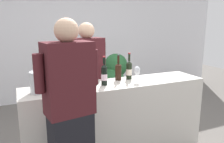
# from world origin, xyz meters

# --- Properties ---
(wall_back) EXTENTS (8.00, 0.10, 2.80)m
(wall_back) POSITION_xyz_m (0.00, 2.60, 1.40)
(wall_back) COLOR white
(wall_back) RESTS_ON ground_plane
(counter) EXTENTS (2.29, 0.50, 0.98)m
(counter) POSITION_xyz_m (0.00, 0.00, 0.49)
(counter) COLOR beige
(counter) RESTS_ON ground_plane
(wine_bottle_0) EXTENTS (0.07, 0.07, 0.34)m
(wine_bottle_0) POSITION_xyz_m (-0.18, -0.02, 1.11)
(wine_bottle_0) COLOR black
(wine_bottle_0) RESTS_ON counter
(wine_bottle_1) EXTENTS (0.07, 0.07, 0.34)m
(wine_bottle_1) POSITION_xyz_m (-0.59, -0.05, 1.10)
(wine_bottle_1) COLOR black
(wine_bottle_1) RESTS_ON counter
(wine_bottle_2) EXTENTS (0.08, 0.08, 0.33)m
(wine_bottle_2) POSITION_xyz_m (0.07, 0.13, 1.10)
(wine_bottle_2) COLOR black
(wine_bottle_2) RESTS_ON counter
(wine_bottle_3) EXTENTS (0.08, 0.08, 0.35)m
(wine_bottle_3) POSITION_xyz_m (0.22, 0.12, 1.10)
(wine_bottle_3) COLOR black
(wine_bottle_3) RESTS_ON counter
(wine_bottle_4) EXTENTS (0.08, 0.08, 0.32)m
(wine_bottle_4) POSITION_xyz_m (-0.29, 0.03, 1.10)
(wine_bottle_4) COLOR black
(wine_bottle_4) RESTS_ON counter
(wine_bottle_5) EXTENTS (0.08, 0.08, 0.33)m
(wine_bottle_5) POSITION_xyz_m (-0.61, 0.09, 1.11)
(wine_bottle_5) COLOR black
(wine_bottle_5) RESTS_ON counter
(wine_glass) EXTENTS (0.08, 0.08, 0.20)m
(wine_glass) POSITION_xyz_m (0.24, -0.05, 1.12)
(wine_glass) COLOR silver
(wine_glass) RESTS_ON counter
(ice_bucket) EXTENTS (0.21, 0.21, 0.23)m
(ice_bucket) POSITION_xyz_m (-0.91, -0.02, 1.09)
(ice_bucket) COLOR silver
(ice_bucket) RESTS_ON counter
(person_server) EXTENTS (0.60, 0.34, 1.71)m
(person_server) POSITION_xyz_m (-0.22, 0.53, 0.83)
(person_server) COLOR black
(person_server) RESTS_ON ground_plane
(person_guest) EXTENTS (0.54, 0.30, 1.74)m
(person_guest) POSITION_xyz_m (-0.73, -0.62, 0.85)
(person_guest) COLOR black
(person_guest) RESTS_ON ground_plane
(potted_shrub) EXTENTS (0.56, 0.58, 1.15)m
(potted_shrub) POSITION_xyz_m (0.50, 1.23, 0.66)
(potted_shrub) COLOR brown
(potted_shrub) RESTS_ON ground_plane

